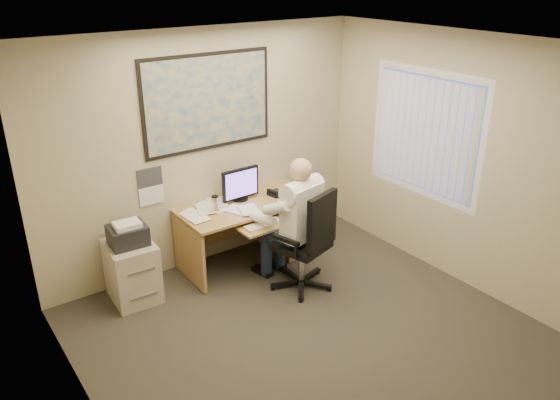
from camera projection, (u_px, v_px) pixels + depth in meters
room_shell at (338, 220)px, 4.48m from camera, size 4.00×4.50×2.70m
desk at (270, 220)px, 6.59m from camera, size 1.60×0.97×1.13m
world_map at (208, 102)px, 5.95m from camera, size 1.56×0.03×1.06m
wall_calendar at (151, 186)px, 5.88m from camera, size 0.28×0.01×0.42m
window_blinds at (425, 134)px, 6.05m from camera, size 0.06×1.40×1.30m
filing_cabinet at (132, 266)px, 5.70m from camera, size 0.49×0.58×0.90m
office_chair at (303, 261)px, 5.89m from camera, size 0.86×0.86×1.16m
person at (300, 224)px, 5.80m from camera, size 0.78×0.99×1.48m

